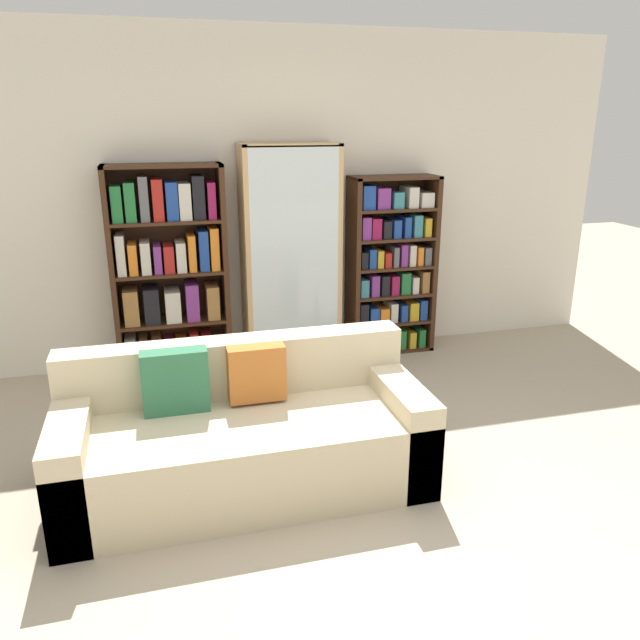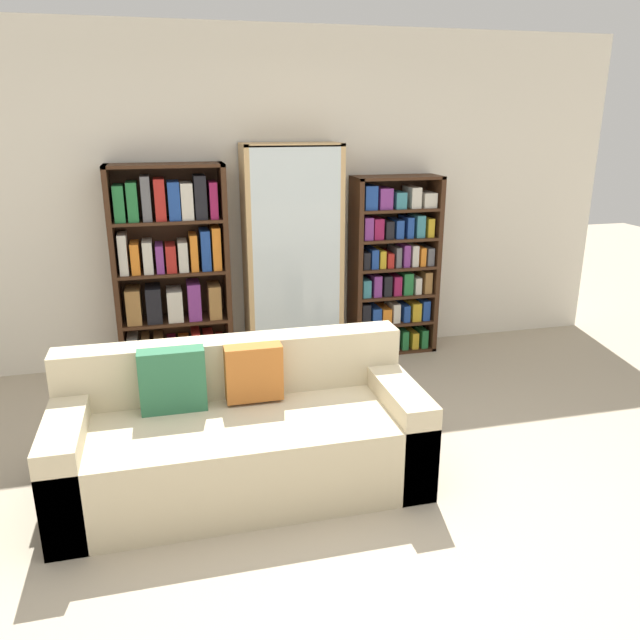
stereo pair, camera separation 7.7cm
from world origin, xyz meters
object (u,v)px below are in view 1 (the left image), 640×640
bookshelf_right (390,267)px  wine_bottle (378,387)px  bookshelf_left (170,274)px  display_cabinet (290,256)px  couch (244,437)px

bookshelf_right → wine_bottle: (-0.49, -1.07, -0.62)m
bookshelf_left → display_cabinet: (0.98, -0.02, 0.09)m
couch → bookshelf_left: bearing=99.1°
wine_bottle → bookshelf_left: bearing=142.2°
bookshelf_left → display_cabinet: bearing=-0.9°
couch → bookshelf_right: size_ratio=1.30×
bookshelf_left → wine_bottle: bookshelf_left is taller
bookshelf_left → wine_bottle: 1.88m
couch → display_cabinet: (0.69, 1.82, 0.62)m
display_cabinet → wine_bottle: bearing=-69.0°
display_cabinet → bookshelf_right: (0.90, 0.02, -0.16)m
couch → bookshelf_right: bearing=49.2°
display_cabinet → wine_bottle: 1.37m
bookshelf_left → bookshelf_right: size_ratio=1.09×
bookshelf_right → wine_bottle: 1.33m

